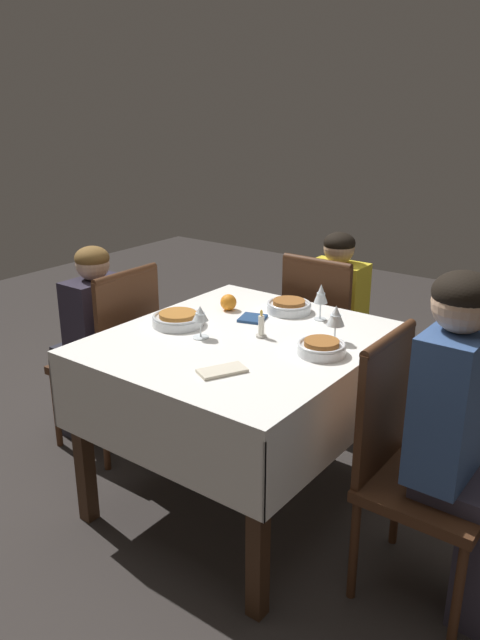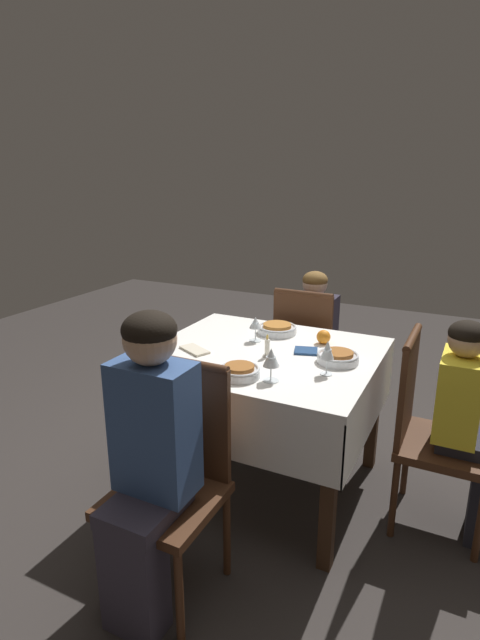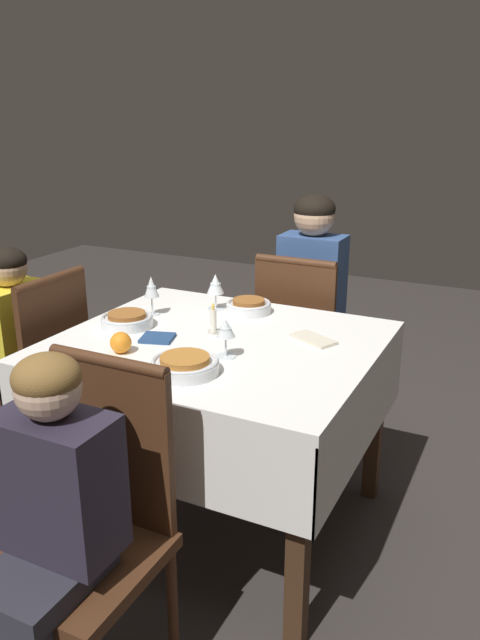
{
  "view_description": "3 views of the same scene",
  "coord_description": "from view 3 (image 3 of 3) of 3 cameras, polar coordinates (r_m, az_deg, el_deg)",
  "views": [
    {
      "loc": [
        -1.89,
        -1.4,
        1.68
      ],
      "look_at": [
        0.06,
        0.05,
        0.82
      ],
      "focal_mm": 35.0,
      "sensor_mm": 36.0,
      "label": 1
    },
    {
      "loc": [
        0.95,
        -2.19,
        1.66
      ],
      "look_at": [
        -0.1,
        -0.07,
        0.94
      ],
      "focal_mm": 28.0,
      "sensor_mm": 36.0,
      "label": 2
    },
    {
      "loc": [
        -1.01,
        1.87,
        1.57
      ],
      "look_at": [
        -0.05,
        -0.08,
        0.83
      ],
      "focal_mm": 35.0,
      "sensor_mm": 36.0,
      "label": 3
    }
  ],
  "objects": [
    {
      "name": "bowl_north",
      "position": [
        1.99,
        -5.06,
        -4.08
      ],
      "size": [
        0.22,
        0.22,
        0.06
      ],
      "color": "silver",
      "rests_on": "dining_table"
    },
    {
      "name": "wine_glass_north",
      "position": [
        2.08,
        -1.32,
        -0.94
      ],
      "size": [
        0.07,
        0.07,
        0.13
      ],
      "color": "white",
      "rests_on": "dining_table"
    },
    {
      "name": "candle_centerpiece",
      "position": [
        2.32,
        -2.46,
        -0.24
      ],
      "size": [
        0.04,
        0.04,
        0.12
      ],
      "color": "beige",
      "rests_on": "dining_table"
    },
    {
      "name": "wine_glass_east",
      "position": [
        2.54,
        -8.11,
        2.9
      ],
      "size": [
        0.06,
        0.06,
        0.16
      ],
      "color": "white",
      "rests_on": "dining_table"
    },
    {
      "name": "napkin_red_folded",
      "position": [
        2.27,
        6.74,
        -1.75
      ],
      "size": [
        0.19,
        0.15,
        0.01
      ],
      "rotation": [
        0.0,
        0.0,
        -0.47
      ],
      "color": "beige",
      "rests_on": "dining_table"
    },
    {
      "name": "person_child_dark",
      "position": [
        1.69,
        -17.34,
        -18.54
      ],
      "size": [
        0.3,
        0.33,
        1.03
      ],
      "rotation": [
        0.0,
        0.0,
        3.14
      ],
      "color": "#282833",
      "rests_on": "ground_plane"
    },
    {
      "name": "wine_glass_south",
      "position": [
        2.59,
        -2.25,
        3.2
      ],
      "size": [
        0.07,
        0.07,
        0.15
      ],
      "color": "white",
      "rests_on": "dining_table"
    },
    {
      "name": "person_adult_denim",
      "position": [
        3.08,
        6.81,
        1.79
      ],
      "size": [
        0.3,
        0.34,
        1.2
      ],
      "color": "#383342",
      "rests_on": "ground_plane"
    },
    {
      "name": "chair_east",
      "position": [
        2.77,
        -17.93,
        -4.6
      ],
      "size": [
        0.42,
        0.41,
        0.95
      ],
      "rotation": [
        0.0,
        0.0,
        1.57
      ],
      "color": "#472816",
      "rests_on": "ground_plane"
    },
    {
      "name": "bowl_east",
      "position": [
        2.44,
        -10.29,
        0.03
      ],
      "size": [
        0.2,
        0.2,
        0.06
      ],
      "color": "silver",
      "rests_on": "dining_table"
    },
    {
      "name": "napkin_spare_side",
      "position": [
        2.29,
        -7.56,
        -1.63
      ],
      "size": [
        0.14,
        0.13,
        0.01
      ],
      "rotation": [
        0.0,
        0.0,
        0.3
      ],
      "color": "navy",
      "rests_on": "dining_table"
    },
    {
      "name": "chair_north",
      "position": [
        1.82,
        -13.42,
        -17.25
      ],
      "size": [
        0.41,
        0.42,
        0.95
      ],
      "rotation": [
        0.0,
        0.0,
        3.14
      ],
      "color": "#472816",
      "rests_on": "ground_plane"
    },
    {
      "name": "orange_fruit",
      "position": [
        2.17,
        -10.85,
        -2.04
      ],
      "size": [
        0.07,
        0.07,
        0.07
      ],
      "primitive_type": "sphere",
      "color": "orange",
      "rests_on": "dining_table"
    },
    {
      "name": "dining_table",
      "position": [
        2.31,
        -2.07,
        -4.4
      ],
      "size": [
        1.13,
        1.01,
        0.77
      ],
      "color": "white",
      "rests_on": "ground_plane"
    },
    {
      "name": "bowl_south",
      "position": [
        2.56,
        0.8,
        1.29
      ],
      "size": [
        0.18,
        0.18,
        0.06
      ],
      "color": "silver",
      "rests_on": "dining_table"
    },
    {
      "name": "ground_plane",
      "position": [
        2.64,
        -1.89,
        -17.72
      ],
      "size": [
        8.0,
        8.0,
        0.0
      ],
      "primitive_type": "plane",
      "color": "#332D2B"
    },
    {
      "name": "person_child_yellow",
      "position": [
        2.87,
        -20.49,
        -2.87
      ],
      "size": [
        0.33,
        0.3,
        1.04
      ],
      "rotation": [
        0.0,
        0.0,
        1.57
      ],
      "color": "#282833",
      "rests_on": "ground_plane"
    },
    {
      "name": "chair_south",
      "position": [
        2.99,
        5.68,
        -2.04
      ],
      "size": [
        0.41,
        0.42,
        0.95
      ],
      "color": "#472816",
      "rests_on": "ground_plane"
    }
  ]
}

